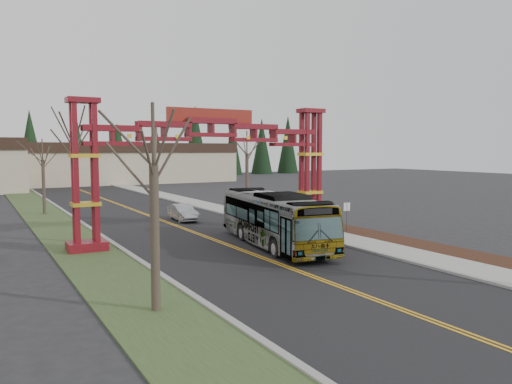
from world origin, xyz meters
TOP-DOWN VIEW (x-y plane):
  - ground at (0.00, 0.00)m, footprint 200.00×200.00m
  - road at (0.00, 25.00)m, footprint 12.00×110.00m
  - lane_line_left at (-0.12, 25.00)m, footprint 0.12×100.00m
  - lane_line_right at (0.12, 25.00)m, footprint 0.12×100.00m
  - curb_right at (6.15, 25.00)m, footprint 0.30×110.00m
  - sidewalk_right at (7.60, 25.00)m, footprint 2.60×110.00m
  - landscape_strip at (10.20, 10.00)m, footprint 2.60×50.00m
  - grass_median at (-8.00, 25.00)m, footprint 4.00×110.00m
  - curb_left at (-6.15, 25.00)m, footprint 0.30×110.00m
  - gateway_arch at (0.00, 18.00)m, footprint 18.20×1.60m
  - retail_building_east at (10.00, 79.95)m, footprint 38.00×20.30m
  - conifer_treeline at (0.25, 92.00)m, footprint 116.10×5.60m
  - transit_bus at (2.39, 14.00)m, footprint 4.64×12.31m
  - silver_sedan at (1.53, 27.05)m, footprint 1.65×4.25m
  - bare_tree_median_near at (-8.00, 5.53)m, footprint 3.40×3.40m
  - bare_tree_median_mid at (-8.00, 21.23)m, footprint 3.30×3.30m
  - bare_tree_median_far at (-8.00, 37.02)m, footprint 2.90×2.90m
  - bare_tree_right_far at (10.00, 31.34)m, footprint 3.35×3.35m
  - street_sign at (9.65, 15.78)m, footprint 0.48×0.15m
  - barrel_south at (8.86, 17.15)m, footprint 0.51×0.51m
  - barrel_mid at (9.29, 18.74)m, footprint 0.53×0.53m
  - barrel_north at (9.45, 21.35)m, footprint 0.59×0.59m

SIDE VIEW (x-z plane):
  - ground at x=0.00m, z-range 0.00..0.00m
  - road at x=0.00m, z-range 0.00..0.02m
  - lane_line_left at x=-0.12m, z-range 0.02..0.03m
  - lane_line_right at x=0.12m, z-range 0.02..0.03m
  - grass_median at x=-8.00m, z-range 0.00..0.08m
  - landscape_strip at x=10.20m, z-range 0.00..0.12m
  - curb_right at x=6.15m, z-range 0.00..0.15m
  - curb_left at x=-6.15m, z-range 0.00..0.15m
  - sidewalk_right at x=7.60m, z-range 0.01..0.15m
  - barrel_south at x=8.86m, z-range 0.00..0.94m
  - barrel_mid at x=9.29m, z-range 0.00..0.98m
  - barrel_north at x=9.45m, z-range 0.00..1.09m
  - silver_sedan at x=1.53m, z-range 0.00..1.38m
  - street_sign at x=9.65m, z-range 0.47..2.60m
  - transit_bus at x=2.39m, z-range 0.00..3.35m
  - retail_building_east at x=10.00m, z-range 0.01..7.01m
  - bare_tree_median_far at x=-8.00m, z-range 1.51..8.41m
  - bare_tree_median_near at x=-8.00m, z-range 1.55..9.19m
  - bare_tree_right_far at x=10.00m, z-range 1.63..9.39m
  - gateway_arch at x=0.00m, z-range 1.53..10.43m
  - bare_tree_median_mid at x=-8.00m, z-range 2.03..10.55m
  - conifer_treeline at x=0.25m, z-range -0.01..12.99m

